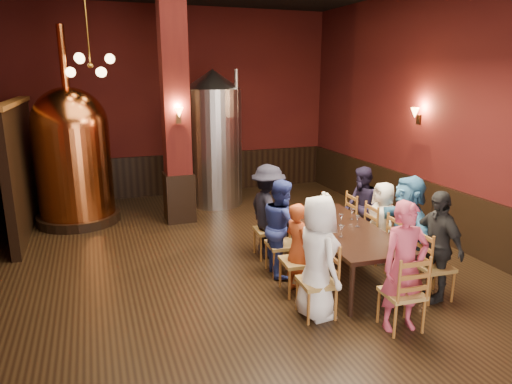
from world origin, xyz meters
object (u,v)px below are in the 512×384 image
object	(u,v)px
person_0	(318,257)
rose_vase	(326,199)
steel_vessel	(214,139)
person_2	(282,227)
dining_table	(343,232)
person_1	(298,248)
copper_kettle	(73,154)

from	to	relation	value
person_0	rose_vase	size ratio (longest dim) A/B	4.67
steel_vessel	person_2	bearing A→B (deg)	-90.47
dining_table	person_1	world-z (taller)	person_1
dining_table	copper_kettle	bearing A→B (deg)	136.55
person_2	rose_vase	size ratio (longest dim) A/B	4.37
dining_table	steel_vessel	bearing A→B (deg)	103.84
copper_kettle	steel_vessel	distance (m)	3.01
person_1	rose_vase	world-z (taller)	person_1
person_1	rose_vase	xyz separation A→B (m)	(1.00, 1.09, 0.33)
dining_table	person_2	bearing A→B (deg)	158.78
person_0	steel_vessel	size ratio (longest dim) A/B	0.51
person_1	rose_vase	bearing A→B (deg)	-54.37
dining_table	copper_kettle	distance (m)	5.60
person_2	copper_kettle	world-z (taller)	copper_kettle
person_0	rose_vase	distance (m)	2.06
person_1	person_0	bearing A→B (deg)	164.59
person_0	steel_vessel	distance (m)	5.44
steel_vessel	dining_table	bearing A→B (deg)	-79.87
person_0	rose_vase	world-z (taller)	person_0
person_2	dining_table	bearing A→B (deg)	-108.18
dining_table	person_1	distance (m)	0.91
dining_table	steel_vessel	distance (m)	4.59
person_2	rose_vase	xyz separation A→B (m)	(0.96, 0.43, 0.24)
copper_kettle	rose_vase	xyz separation A→B (m)	(3.91, -3.26, -0.43)
person_0	rose_vase	xyz separation A→B (m)	(1.05, 1.76, 0.19)
person_1	copper_kettle	xyz separation A→B (m)	(-2.91, 4.35, 0.76)
steel_vessel	copper_kettle	bearing A→B (deg)	-172.95
person_2	steel_vessel	bearing A→B (deg)	6.28
person_0	copper_kettle	distance (m)	5.81
person_1	steel_vessel	world-z (taller)	steel_vessel
person_1	person_2	world-z (taller)	person_2
person_2	copper_kettle	size ratio (longest dim) A/B	0.38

